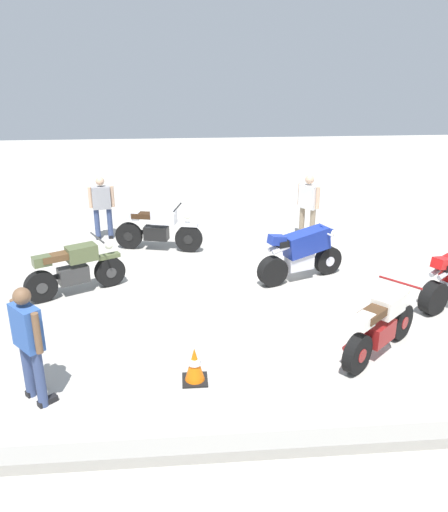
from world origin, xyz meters
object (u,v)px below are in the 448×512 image
(person_in_blue_shirt, at_px, (29,339))
(person_in_white_shirt, at_px, (308,204))
(motorcycle_cream_vintage, at_px, (381,326))
(motorcycle_blue_sportbike, at_px, (302,252))
(motorcycle_olive_vintage, at_px, (75,270))
(traffic_cone, at_px, (195,365))
(person_in_gray_shirt, at_px, (102,205))
(motorcycle_silver_cruiser, at_px, (158,229))

(person_in_blue_shirt, height_order, person_in_white_shirt, person_in_blue_shirt)
(motorcycle_cream_vintage, relative_size, person_in_white_shirt, 0.96)
(motorcycle_blue_sportbike, distance_m, person_in_blue_shirt, 5.76)
(motorcycle_olive_vintage, relative_size, traffic_cone, 3.39)
(motorcycle_cream_vintage, height_order, traffic_cone, motorcycle_cream_vintage)
(motorcycle_blue_sportbike, distance_m, person_in_white_shirt, 2.57)
(traffic_cone, bearing_deg, person_in_gray_shirt, -72.04)
(person_in_white_shirt, bearing_deg, motorcycle_cream_vintage, 48.49)
(motorcycle_cream_vintage, distance_m, person_in_gray_shirt, 7.66)
(motorcycle_cream_vintage, relative_size, person_in_gray_shirt, 0.99)
(motorcycle_blue_sportbike, distance_m, motorcycle_olive_vintage, 4.49)
(traffic_cone, bearing_deg, motorcycle_olive_vintage, -55.05)
(person_in_white_shirt, xyz_separation_m, person_in_gray_shirt, (5.05, -0.47, -0.04))
(person_in_blue_shirt, bearing_deg, motorcycle_olive_vintage, 49.50)
(person_in_gray_shirt, bearing_deg, traffic_cone, -170.24)
(motorcycle_silver_cruiser, bearing_deg, person_in_gray_shirt, 159.39)
(motorcycle_blue_sportbike, height_order, motorcycle_olive_vintage, motorcycle_blue_sportbike)
(traffic_cone, bearing_deg, person_in_blue_shirt, 7.11)
(motorcycle_cream_vintage, bearing_deg, traffic_cone, 147.81)
(motorcycle_olive_vintage, bearing_deg, motorcycle_silver_cruiser, 28.69)
(motorcycle_cream_vintage, distance_m, traffic_cone, 2.89)
(motorcycle_olive_vintage, relative_size, person_in_gray_shirt, 1.14)
(motorcycle_cream_vintage, height_order, person_in_gray_shirt, person_in_gray_shirt)
(person_in_blue_shirt, xyz_separation_m, person_in_gray_shirt, (-0.06, -6.61, -0.06))
(motorcycle_olive_vintage, bearing_deg, person_in_gray_shirt, 59.82)
(motorcycle_blue_sportbike, height_order, motorcycle_cream_vintage, motorcycle_blue_sportbike)
(person_in_gray_shirt, bearing_deg, motorcycle_olive_vintage, 169.62)
(person_in_gray_shirt, xyz_separation_m, traffic_cone, (-2.06, 6.35, -0.62))
(motorcycle_cream_vintage, distance_m, person_in_white_shirt, 5.42)
(motorcycle_olive_vintage, distance_m, person_in_gray_shirt, 3.25)
(motorcycle_olive_vintage, xyz_separation_m, person_in_blue_shirt, (-0.06, 3.38, 0.45))
(motorcycle_blue_sportbike, relative_size, person_in_blue_shirt, 1.14)
(motorcycle_olive_vintage, xyz_separation_m, person_in_gray_shirt, (-0.12, -3.23, 0.40))
(motorcycle_silver_cruiser, xyz_separation_m, person_in_white_shirt, (-3.67, -0.47, 0.40))
(person_in_gray_shirt, bearing_deg, motorcycle_blue_sportbike, -132.09)
(motorcycle_silver_cruiser, bearing_deg, motorcycle_blue_sportbike, -19.98)
(motorcycle_blue_sportbike, xyz_separation_m, person_in_white_shirt, (-0.69, -2.45, 0.33))
(motorcycle_olive_vintage, relative_size, person_in_white_shirt, 1.10)
(motorcycle_cream_vintage, bearing_deg, person_in_gray_shirt, 88.16)
(motorcycle_silver_cruiser, distance_m, traffic_cone, 5.45)
(motorcycle_olive_vintage, xyz_separation_m, motorcycle_silver_cruiser, (-1.50, -2.29, 0.03))
(motorcycle_blue_sportbike, bearing_deg, person_in_blue_shirt, -161.40)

